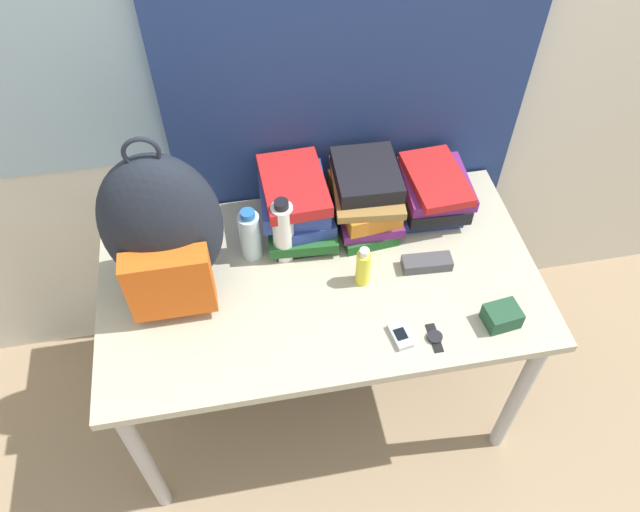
{
  "coord_description": "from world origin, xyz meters",
  "views": [
    {
      "loc": [
        -0.21,
        -0.77,
        2.21
      ],
      "look_at": [
        0.0,
        0.37,
        0.83
      ],
      "focal_mm": 35.0,
      "sensor_mm": 36.0,
      "label": 1
    }
  ],
  "objects_px": {
    "sunscreen_bottle": "(363,267)",
    "cell_phone": "(400,336)",
    "backpack": "(163,231)",
    "book_stack_center": "(365,196)",
    "sunglasses_case": "(427,263)",
    "wristwatch": "(435,337)",
    "book_stack_left": "(296,204)",
    "water_bottle": "(250,235)",
    "sports_bottle": "(283,231)",
    "book_stack_right": "(433,191)",
    "camera_pouch": "(502,316)"
  },
  "relations": [
    {
      "from": "sunscreen_bottle",
      "to": "cell_phone",
      "type": "bearing_deg",
      "value": -74.19
    },
    {
      "from": "backpack",
      "to": "book_stack_center",
      "type": "xyz_separation_m",
      "value": [
        0.6,
        0.16,
        -0.13
      ]
    },
    {
      "from": "sunglasses_case",
      "to": "wristwatch",
      "type": "relative_size",
      "value": 1.63
    },
    {
      "from": "backpack",
      "to": "wristwatch",
      "type": "bearing_deg",
      "value": -24.85
    },
    {
      "from": "book_stack_left",
      "to": "sunscreen_bottle",
      "type": "distance_m",
      "value": 0.3
    },
    {
      "from": "water_bottle",
      "to": "sports_bottle",
      "type": "xyz_separation_m",
      "value": [
        0.1,
        -0.02,
        0.02
      ]
    },
    {
      "from": "book_stack_right",
      "to": "sports_bottle",
      "type": "distance_m",
      "value": 0.51
    },
    {
      "from": "book_stack_left",
      "to": "book_stack_center",
      "type": "height_order",
      "value": "book_stack_center"
    },
    {
      "from": "backpack",
      "to": "book_stack_center",
      "type": "distance_m",
      "value": 0.64
    },
    {
      "from": "book_stack_center",
      "to": "backpack",
      "type": "bearing_deg",
      "value": -165.34
    },
    {
      "from": "book_stack_right",
      "to": "wristwatch",
      "type": "bearing_deg",
      "value": -105.13
    },
    {
      "from": "book_stack_center",
      "to": "sunglasses_case",
      "type": "xyz_separation_m",
      "value": [
        0.15,
        -0.23,
        -0.09
      ]
    },
    {
      "from": "book_stack_left",
      "to": "sunscreen_bottle",
      "type": "bearing_deg",
      "value": -58.33
    },
    {
      "from": "water_bottle",
      "to": "sports_bottle",
      "type": "height_order",
      "value": "sports_bottle"
    },
    {
      "from": "book_stack_left",
      "to": "cell_phone",
      "type": "distance_m",
      "value": 0.52
    },
    {
      "from": "water_bottle",
      "to": "wristwatch",
      "type": "xyz_separation_m",
      "value": [
        0.47,
        -0.4,
        -0.08
      ]
    },
    {
      "from": "backpack",
      "to": "water_bottle",
      "type": "relative_size",
      "value": 2.9
    },
    {
      "from": "sunglasses_case",
      "to": "book_stack_right",
      "type": "bearing_deg",
      "value": 70.93
    },
    {
      "from": "sunscreen_bottle",
      "to": "book_stack_right",
      "type": "bearing_deg",
      "value": 41.66
    },
    {
      "from": "camera_pouch",
      "to": "water_bottle",
      "type": "bearing_deg",
      "value": 150.37
    },
    {
      "from": "water_bottle",
      "to": "camera_pouch",
      "type": "distance_m",
      "value": 0.77
    },
    {
      "from": "sports_bottle",
      "to": "cell_phone",
      "type": "xyz_separation_m",
      "value": [
        0.27,
        -0.36,
        -0.1
      ]
    },
    {
      "from": "book_stack_left",
      "to": "book_stack_right",
      "type": "bearing_deg",
      "value": 0.06
    },
    {
      "from": "book_stack_right",
      "to": "cell_phone",
      "type": "relative_size",
      "value": 2.97
    },
    {
      "from": "sunglasses_case",
      "to": "camera_pouch",
      "type": "xyz_separation_m",
      "value": [
        0.15,
        -0.23,
        0.01
      ]
    },
    {
      "from": "camera_pouch",
      "to": "wristwatch",
      "type": "xyz_separation_m",
      "value": [
        -0.2,
        -0.02,
        -0.02
      ]
    },
    {
      "from": "water_bottle",
      "to": "sunscreen_bottle",
      "type": "height_order",
      "value": "water_bottle"
    },
    {
      "from": "sunglasses_case",
      "to": "camera_pouch",
      "type": "height_order",
      "value": "camera_pouch"
    },
    {
      "from": "backpack",
      "to": "water_bottle",
      "type": "distance_m",
      "value": 0.28
    },
    {
      "from": "book_stack_right",
      "to": "backpack",
      "type": "bearing_deg",
      "value": -168.75
    },
    {
      "from": "backpack",
      "to": "book_stack_center",
      "type": "relative_size",
      "value": 1.83
    },
    {
      "from": "book_stack_center",
      "to": "sunglasses_case",
      "type": "height_order",
      "value": "book_stack_center"
    },
    {
      "from": "book_stack_center",
      "to": "book_stack_right",
      "type": "bearing_deg",
      "value": 1.88
    },
    {
      "from": "backpack",
      "to": "sunglasses_case",
      "type": "distance_m",
      "value": 0.78
    },
    {
      "from": "book_stack_center",
      "to": "camera_pouch",
      "type": "height_order",
      "value": "book_stack_center"
    },
    {
      "from": "book_stack_left",
      "to": "sports_bottle",
      "type": "relative_size",
      "value": 1.33
    },
    {
      "from": "book_stack_right",
      "to": "camera_pouch",
      "type": "relative_size",
      "value": 2.64
    },
    {
      "from": "backpack",
      "to": "water_bottle",
      "type": "xyz_separation_m",
      "value": [
        0.23,
        0.07,
        -0.14
      ]
    },
    {
      "from": "water_bottle",
      "to": "book_stack_center",
      "type": "bearing_deg",
      "value": 12.68
    },
    {
      "from": "sports_bottle",
      "to": "sunglasses_case",
      "type": "distance_m",
      "value": 0.45
    },
    {
      "from": "water_bottle",
      "to": "camera_pouch",
      "type": "height_order",
      "value": "water_bottle"
    },
    {
      "from": "book_stack_right",
      "to": "sunglasses_case",
      "type": "bearing_deg",
      "value": -109.07
    },
    {
      "from": "backpack",
      "to": "sports_bottle",
      "type": "bearing_deg",
      "value": 8.99
    },
    {
      "from": "water_bottle",
      "to": "book_stack_right",
      "type": "bearing_deg",
      "value": 8.63
    },
    {
      "from": "sports_bottle",
      "to": "sunscreen_bottle",
      "type": "xyz_separation_m",
      "value": [
        0.21,
        -0.14,
        -0.05
      ]
    },
    {
      "from": "book_stack_right",
      "to": "sunscreen_bottle",
      "type": "distance_m",
      "value": 0.38
    },
    {
      "from": "book_stack_center",
      "to": "camera_pouch",
      "type": "bearing_deg",
      "value": -57.47
    },
    {
      "from": "camera_pouch",
      "to": "sunscreen_bottle",
      "type": "bearing_deg",
      "value": 148.8
    },
    {
      "from": "sunglasses_case",
      "to": "sports_bottle",
      "type": "bearing_deg",
      "value": 163.48
    },
    {
      "from": "book_stack_right",
      "to": "sports_bottle",
      "type": "bearing_deg",
      "value": -167.27
    }
  ]
}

